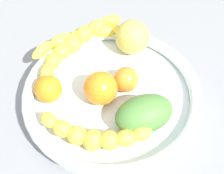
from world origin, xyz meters
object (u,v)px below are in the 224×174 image
(orange_mid_left, at_px, (126,79))
(mango_green, at_px, (144,114))
(banana_draped_right, at_px, (83,37))
(orange_mid_right, at_px, (48,89))
(apple_yellow, at_px, (132,37))
(fruit_bowl, at_px, (112,95))
(banana_draped_left, at_px, (76,43))
(orange_front, at_px, (101,88))
(banana_arching_top, at_px, (94,135))

(orange_mid_left, xyz_separation_m, mango_green, (-0.01, 0.09, 0.01))
(banana_draped_right, height_order, mango_green, mango_green)
(orange_mid_right, height_order, apple_yellow, apple_yellow)
(orange_mid_left, bearing_deg, fruit_bowl, 23.64)
(banana_draped_left, height_order, mango_green, mango_green)
(fruit_bowl, xyz_separation_m, orange_mid_right, (0.12, -0.03, 0.03))
(mango_green, bearing_deg, orange_mid_right, -33.21)
(banana_draped_left, bearing_deg, mango_green, 111.74)
(banana_draped_right, distance_m, orange_front, 0.16)
(fruit_bowl, xyz_separation_m, orange_mid_left, (-0.03, -0.01, 0.02))
(banana_draped_right, distance_m, apple_yellow, 0.11)
(fruit_bowl, height_order, banana_draped_left, banana_draped_left)
(apple_yellow, bearing_deg, banana_draped_right, -21.50)
(orange_mid_right, bearing_deg, banana_draped_left, -124.34)
(orange_front, xyz_separation_m, apple_yellow, (-0.10, -0.12, 0.00))
(banana_draped_left, xyz_separation_m, apple_yellow, (-0.12, 0.02, 0.01))
(banana_arching_top, xyz_separation_m, orange_front, (-0.04, -0.09, 0.01))
(banana_draped_left, xyz_separation_m, orange_front, (-0.02, 0.14, 0.01))
(banana_draped_left, distance_m, mango_green, 0.23)
(banana_draped_right, bearing_deg, orange_mid_left, 112.94)
(orange_mid_left, bearing_deg, banana_draped_left, -57.60)
(banana_draped_left, distance_m, orange_front, 0.14)
(banana_draped_right, height_order, orange_mid_right, orange_mid_right)
(fruit_bowl, height_order, orange_front, orange_front)
(banana_arching_top, relative_size, orange_front, 2.91)
(mango_green, bearing_deg, fruit_bowl, -62.55)
(banana_draped_left, bearing_deg, fruit_bowl, 108.35)
(orange_mid_right, bearing_deg, banana_draped_right, -126.57)
(orange_front, bearing_deg, orange_mid_left, -165.20)
(orange_front, bearing_deg, apple_yellow, -130.48)
(orange_front, relative_size, orange_mid_right, 1.22)
(fruit_bowl, height_order, apple_yellow, apple_yellow)
(banana_draped_left, bearing_deg, orange_mid_left, 122.40)
(orange_mid_right, xyz_separation_m, apple_yellow, (-0.20, -0.09, 0.01))
(fruit_bowl, relative_size, banana_draped_left, 1.74)
(mango_green, bearing_deg, orange_front, -50.82)
(banana_arching_top, bearing_deg, orange_front, -111.10)
(banana_draped_left, relative_size, mango_green, 1.86)
(banana_arching_top, relative_size, orange_mid_right, 3.54)
(orange_mid_left, height_order, orange_mid_right, orange_mid_right)
(banana_draped_right, distance_m, banana_arching_top, 0.25)
(banana_arching_top, xyz_separation_m, orange_mid_right, (0.06, -0.12, 0.00))
(orange_front, xyz_separation_m, mango_green, (-0.06, 0.08, -0.00))
(mango_green, distance_m, apple_yellow, 0.20)
(apple_yellow, bearing_deg, orange_front, 49.52)
(mango_green, bearing_deg, banana_arching_top, 8.93)
(orange_front, distance_m, orange_mid_right, 0.10)
(fruit_bowl, bearing_deg, orange_mid_right, -13.24)
(fruit_bowl, relative_size, banana_arching_top, 1.84)
(banana_arching_top, height_order, orange_front, orange_front)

